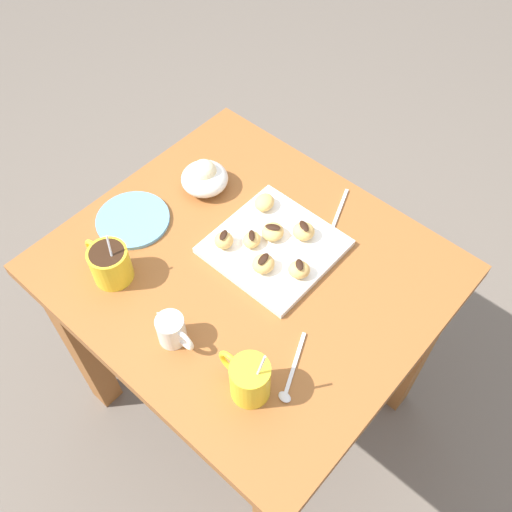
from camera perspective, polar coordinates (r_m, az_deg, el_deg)
ground_plane at (r=1.99m, az=-0.59°, el=-13.68°), size 8.00×8.00×0.00m
dining_table at (r=1.46m, az=-0.78°, el=-4.70°), size 0.85×0.75×0.76m
pastry_plate_square at (r=1.35m, az=1.83°, el=0.95°), size 0.27×0.27×0.02m
coffee_mug_yellow_left at (r=1.12m, az=-0.70°, el=-12.12°), size 0.12×0.08×0.15m
coffee_mug_yellow_right at (r=1.31m, az=-14.39°, el=-0.67°), size 0.13×0.09×0.14m
cream_pitcher_white at (r=1.20m, az=-8.41°, el=-7.25°), size 0.10×0.06×0.07m
ice_cream_bowl at (r=1.46m, az=-5.16°, el=7.83°), size 0.12×0.12×0.09m
saucer_sky_left at (r=1.43m, az=-12.17°, el=3.55°), size 0.18×0.18×0.01m
loose_spoon_near_saucer at (r=1.42m, az=7.98°, el=3.74°), size 0.07×0.15×0.01m
loose_spoon_by_plate at (r=1.18m, az=3.52°, el=-11.81°), size 0.08×0.15×0.01m
beignet_0 at (r=1.29m, az=0.72°, el=-0.78°), size 0.05×0.06×0.03m
chocolate_drizzle_0 at (r=1.27m, az=0.73°, el=-0.29°), size 0.02×0.04×0.00m
beignet_1 at (r=1.34m, az=4.76°, el=2.48°), size 0.07×0.07×0.04m
chocolate_drizzle_1 at (r=1.33m, az=4.81°, el=3.01°), size 0.04×0.03×0.00m
beignet_2 at (r=1.34m, az=1.67°, el=2.44°), size 0.06×0.07×0.03m
chocolate_drizzle_2 at (r=1.33m, az=1.69°, el=2.90°), size 0.04×0.03×0.00m
beignet_3 at (r=1.40m, az=0.84°, el=5.37°), size 0.06×0.07×0.03m
beignet_4 at (r=1.33m, az=-3.09°, el=1.70°), size 0.06×0.06×0.04m
chocolate_drizzle_4 at (r=1.31m, az=-3.13°, el=2.23°), size 0.03×0.03×0.00m
beignet_5 at (r=1.28m, az=4.30°, el=-1.36°), size 0.07×0.07×0.04m
chocolate_drizzle_5 at (r=1.26m, az=4.36°, el=-0.86°), size 0.03×0.03×0.00m
beignet_6 at (r=1.33m, az=-0.43°, el=1.63°), size 0.06×0.06×0.03m
chocolate_drizzle_6 at (r=1.32m, az=-0.43°, el=2.06°), size 0.03×0.03×0.00m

